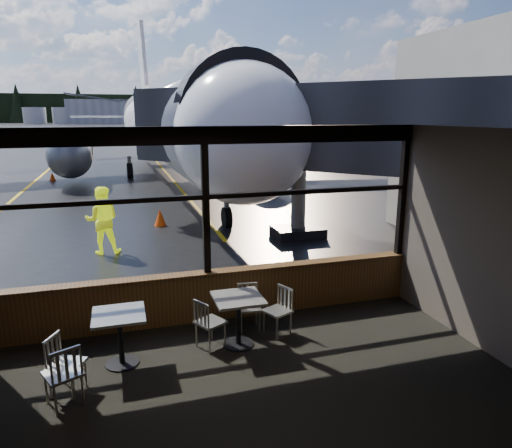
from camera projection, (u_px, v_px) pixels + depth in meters
name	position (u px, v px, depth m)	size (l,w,h in m)	color
ground_plane	(122.00, 128.00, 120.11)	(520.00, 520.00, 0.00)	black
carpet_floor	(255.00, 420.00, 5.64)	(8.00, 6.00, 0.01)	black
ceiling	(255.00, 133.00, 4.81)	(8.00, 6.00, 0.04)	#38332D
window_sill	(208.00, 297.00, 8.32)	(8.00, 0.28, 0.90)	#4E3017
window_header	(204.00, 135.00, 7.64)	(8.00, 0.18, 0.30)	black
mullion_centre	(206.00, 203.00, 7.91)	(0.12, 0.12, 2.60)	black
mullion_right	(403.00, 192.00, 9.02)	(0.12, 0.12, 2.60)	black
window_transom	(205.00, 197.00, 7.89)	(8.00, 0.10, 0.08)	black
airliner	(169.00, 76.00, 25.65)	(31.38, 37.66, 11.51)	white
jet_bridge	(288.00, 157.00, 13.99)	(8.99, 10.99, 4.80)	#27272A
cafe_table_near	(238.00, 321.00, 7.40)	(0.77, 0.77, 0.85)	gray
cafe_table_mid	(121.00, 339.00, 6.82)	(0.76, 0.76, 0.83)	gray
chair_near_e	(277.00, 311.00, 7.78)	(0.46, 0.46, 0.84)	#ACA79B
chair_near_w	(210.00, 323.00, 7.34)	(0.46, 0.46, 0.85)	#B8B4A6
chair_near_n	(249.00, 308.00, 7.94)	(0.45, 0.45, 0.82)	beige
chair_mid_s	(63.00, 374.00, 5.85)	(0.48, 0.48, 0.89)	#ABA69A
chair_mid_w	(67.00, 365.00, 6.12)	(0.46, 0.46, 0.84)	beige
ground_crew	(102.00, 220.00, 12.25)	(0.89, 0.69, 1.83)	#BFF219
cone_nose	(160.00, 218.00, 15.42)	(0.41, 0.41, 0.57)	#E24607
cone_wing	(52.00, 176.00, 25.80)	(0.35, 0.35, 0.49)	#E55807
hangar_mid	(119.00, 110.00, 179.43)	(38.00, 15.00, 10.00)	silver
hangar_right	(269.00, 108.00, 189.48)	(50.00, 20.00, 12.00)	silver
fuel_tank_a	(35.00, 116.00, 168.71)	(8.00, 8.00, 6.00)	silver
fuel_tank_b	(64.00, 116.00, 171.51)	(8.00, 8.00, 6.00)	silver
fuel_tank_c	(92.00, 116.00, 174.31)	(8.00, 8.00, 6.00)	silver
treeline	(118.00, 108.00, 202.46)	(360.00, 3.00, 12.00)	black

